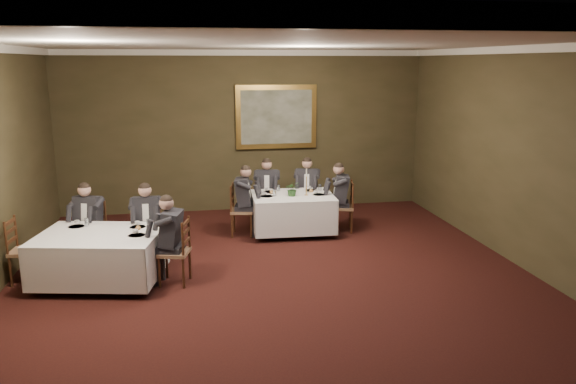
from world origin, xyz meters
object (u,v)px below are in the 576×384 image
object	(u,v)px
candlestick	(306,185)
diner_sec_backright	(148,232)
table_main	(293,211)
diner_sec_backleft	(90,232)
table_second	(100,254)
chair_main_backright	(307,208)
diner_main_endright	(342,206)
chair_sec_backleft	(92,245)
chair_main_endleft	(242,221)
chair_sec_endleft	(27,264)
diner_sec_endright	(174,251)
diner_main_endleft	(242,209)
centerpiece	(293,188)
painting	(276,117)
diner_main_backleft	(267,199)
chair_main_endright	(342,217)
chair_sec_backright	(149,245)
diner_main_backright	(307,197)
chair_sec_endright	(176,265)
chair_main_backleft	(267,209)

from	to	relation	value
candlestick	diner_sec_backright	bearing A→B (deg)	-159.54
table_main	diner_sec_backleft	size ratio (longest dim) A/B	1.20
diner_sec_backright	table_second	bearing A→B (deg)	52.86
chair_main_backright	diner_main_endright	size ratio (longest dim) A/B	0.74
diner_main_endright	chair_sec_backleft	bearing A→B (deg)	113.71
table_second	chair_main_endleft	world-z (taller)	chair_main_endleft
chair_sec_endleft	diner_sec_endright	bearing A→B (deg)	83.54
diner_sec_endright	chair_sec_backleft	bearing A→B (deg)	63.04
diner_sec_endright	candlestick	xyz separation A→B (m)	(2.46, 2.10, 0.45)
table_second	diner_main_endleft	distance (m)	3.06
diner_sec_backleft	centerpiece	world-z (taller)	diner_sec_backleft
chair_sec_backleft	diner_sec_endright	xyz separation A→B (m)	(1.37, -1.22, 0.23)
diner_main_endleft	chair_sec_backleft	bearing A→B (deg)	-58.17
chair_sec_backleft	chair_sec_endleft	xyz separation A→B (m)	(-0.82, -0.77, 0.00)
diner_sec_backleft	centerpiece	distance (m)	3.69
chair_sec_backleft	chair_sec_endleft	distance (m)	1.13
candlestick	diner_sec_backleft	bearing A→B (deg)	-166.98
diner_sec_endright	painting	bearing A→B (deg)	-13.45
diner_sec_backleft	diner_main_backleft	bearing A→B (deg)	-131.93
diner_main_backleft	diner_main_endleft	world-z (taller)	same
chair_sec_endleft	chair_main_endright	bearing A→B (deg)	112.52
chair_main_backright	diner_sec_backleft	distance (m)	4.41
diner_sec_backright	painting	xyz separation A→B (m)	(2.65, 3.12, 1.56)
diner_sec_backleft	diner_main_endright	bearing A→B (deg)	-149.38
chair_main_endleft	diner_sec_endright	distance (m)	2.54
diner_main_backleft	chair_sec_backright	xyz separation A→B (m)	(-2.26, -1.95, -0.23)
table_main	chair_sec_backleft	size ratio (longest dim) A/B	1.61
diner_main_backright	diner_sec_endright	distance (m)	3.97
diner_main_endright	chair_sec_endright	distance (m)	3.83
chair_sec_backleft	candlestick	xyz separation A→B (m)	(3.83, 0.88, 0.68)
chair_main_backleft	painting	xyz separation A→B (m)	(0.38, 1.14, 1.78)
diner_main_backright	chair_main_endleft	xyz separation A→B (m)	(-1.43, -0.73, -0.23)
chair_main_endright	centerpiece	xyz separation A→B (m)	(-1.01, -0.05, 0.63)
diner_main_backright	chair_sec_backright	size ratio (longest dim) A/B	1.35
chair_sec_backleft	centerpiece	xyz separation A→B (m)	(3.56, 0.86, 0.63)
table_main	painting	distance (m)	2.54
chair_main_endleft	chair_sec_backright	world-z (taller)	same
diner_sec_backright	diner_main_endright	bearing A→B (deg)	-160.34
diner_main_endleft	chair_main_endright	xyz separation A→B (m)	(1.96, -0.08, -0.23)
chair_sec_endright	chair_sec_backright	bearing A→B (deg)	38.34
diner_main_endleft	candlestick	xyz separation A→B (m)	(1.22, -0.12, 0.45)
diner_main_backleft	chair_sec_endleft	size ratio (longest dim) A/B	1.35
chair_main_backright	diner_main_endright	xyz separation A→B (m)	(0.52, -0.82, 0.23)
diner_main_endright	diner_sec_backright	xyz separation A→B (m)	(-3.62, -1.12, 0.00)
chair_main_backright	chair_main_endleft	world-z (taller)	same
diner_main_backright	diner_main_endleft	world-z (taller)	same
chair_main_backleft	chair_sec_endleft	world-z (taller)	same
candlestick	chair_sec_backright	bearing A→B (deg)	-159.73
diner_main_backright	candlestick	distance (m)	0.98
diner_sec_backleft	chair_sec_endleft	size ratio (longest dim) A/B	1.35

